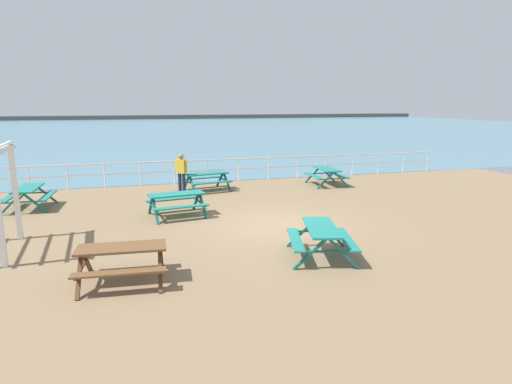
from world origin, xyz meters
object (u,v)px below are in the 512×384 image
object	(u,v)px
picnic_table_corner	(177,199)
visitor	(181,171)
picnic_table_near_right	(207,177)
picnic_table_far_left	(321,234)
picnic_table_far_right	(122,255)
picnic_table_seaward	(28,193)
picnic_table_near_left	(327,172)

from	to	relation	value
picnic_table_corner	visitor	size ratio (longest dim) A/B	1.20
picnic_table_near_right	picnic_table_far_left	distance (m)	8.86
picnic_table_far_left	picnic_table_corner	size ratio (longest dim) A/B	1.06
picnic_table_near_right	visitor	size ratio (longest dim) A/B	1.25
picnic_table_far_right	picnic_table_corner	world-z (taller)	same
picnic_table_near_right	picnic_table_far_left	bearing A→B (deg)	-93.34
picnic_table_seaward	picnic_table_corner	bearing A→B (deg)	-114.37
picnic_table_near_left	picnic_table_corner	distance (m)	8.03
picnic_table_near_right	visitor	xyz separation A→B (m)	(-1.09, -0.27, 0.36)
visitor	picnic_table_far_left	bearing A→B (deg)	46.80
picnic_table_near_left	picnic_table_far_right	size ratio (longest dim) A/B	0.97
picnic_table_far_left	visitor	xyz separation A→B (m)	(-2.43, 8.49, 0.36)
picnic_table_far_left	picnic_table_corner	bearing A→B (deg)	46.48
picnic_table_far_left	picnic_table_far_right	size ratio (longest dim) A/B	1.11
picnic_table_near_right	picnic_table_far_left	size ratio (longest dim) A/B	0.98
picnic_table_seaward	picnic_table_far_left	bearing A→B (deg)	-130.49
picnic_table_seaward	picnic_table_corner	world-z (taller)	same
picnic_table_near_left	picnic_table_far_right	world-z (taller)	same
picnic_table_seaward	picnic_table_corner	distance (m)	5.53
picnic_table_near_left	picnic_table_near_right	size ratio (longest dim) A/B	0.90
picnic_table_far_left	picnic_table_corner	world-z (taller)	same
picnic_table_far_left	picnic_table_corner	xyz separation A→B (m)	(-2.99, 4.84, 0.00)
picnic_table_far_right	picnic_table_seaward	bearing A→B (deg)	118.51
picnic_table_near_right	picnic_table_seaward	bearing A→B (deg)	-179.63
picnic_table_near_left	picnic_table_seaward	size ratio (longest dim) A/B	1.00
picnic_table_near_right	picnic_table_far_left	xyz separation A→B (m)	(1.33, -8.76, 0.00)
picnic_table_far_right	picnic_table_corner	distance (m)	5.28
picnic_table_far_right	picnic_table_seaward	size ratio (longest dim) A/B	1.03
picnic_table_corner	picnic_table_seaward	bearing A→B (deg)	145.13
picnic_table_seaward	visitor	distance (m)	5.65
picnic_table_near_left	picnic_table_far_left	xyz separation A→B (m)	(-4.16, -8.49, 0.00)
picnic_table_near_right	picnic_table_near_left	bearing A→B (deg)	-14.80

